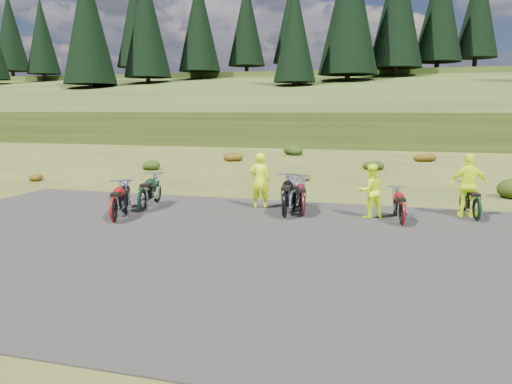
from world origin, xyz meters
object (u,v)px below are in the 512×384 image
(motorcycle_3, at_px, (292,215))
(motorcycle_0, at_px, (126,216))
(motorcycle_7, at_px, (476,222))
(person_middle, at_px, (260,181))

(motorcycle_3, bearing_deg, motorcycle_0, 107.46)
(motorcycle_0, xyz_separation_m, motorcycle_7, (10.27, 2.00, 0.00))
(motorcycle_0, bearing_deg, person_middle, -87.54)
(motorcycle_0, relative_size, person_middle, 1.03)
(motorcycle_7, xyz_separation_m, person_middle, (-6.58, 0.19, 0.91))
(motorcycle_3, relative_size, motorcycle_7, 1.07)
(motorcycle_7, bearing_deg, motorcycle_0, 91.58)
(motorcycle_0, relative_size, motorcycle_3, 0.88)
(motorcycle_3, xyz_separation_m, motorcycle_7, (5.35, 0.52, 0.00))
(motorcycle_7, height_order, person_middle, person_middle)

